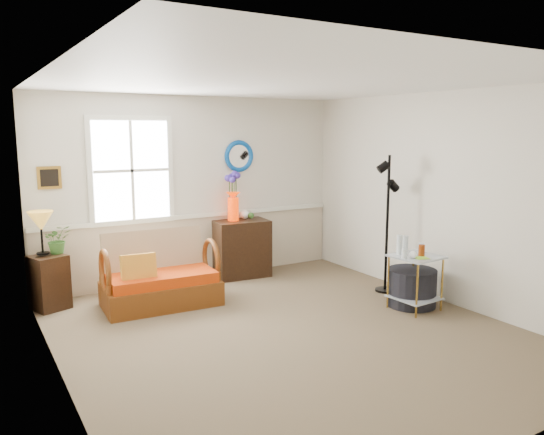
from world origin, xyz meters
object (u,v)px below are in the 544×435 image
lamp_stand (49,282)px  side_table (415,283)px  loveseat (160,270)px  ottoman (412,287)px  cabinet (241,248)px  floor_lamp (387,224)px

lamp_stand → side_table: size_ratio=0.99×
loveseat → lamp_stand: loveseat is taller
ottoman → side_table: bearing=-122.1°
lamp_stand → cabinet: (2.66, 0.12, 0.09)m
loveseat → floor_lamp: 2.97m
loveseat → cabinet: (1.46, 0.67, -0.03)m
ottoman → lamp_stand: bearing=150.7°
lamp_stand → cabinet: size_ratio=0.79×
side_table → lamp_stand: bearing=148.9°
loveseat → lamp_stand: 1.32m
loveseat → side_table: (2.55, -1.71, -0.12)m
lamp_stand → floor_lamp: bearing=-21.3°
floor_lamp → ottoman: size_ratio=3.07×
loveseat → cabinet: size_ratio=1.64×
floor_lamp → ottoman: bearing=-78.6°
side_table → floor_lamp: 0.95m
ottoman → floor_lamp: bearing=77.8°
lamp_stand → ottoman: (3.82, -2.14, -0.10)m
loveseat → floor_lamp: bearing=-16.4°
side_table → floor_lamp: (0.21, 0.72, 0.58)m
cabinet → floor_lamp: (1.29, -1.66, 0.49)m
side_table → loveseat: bearing=146.2°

